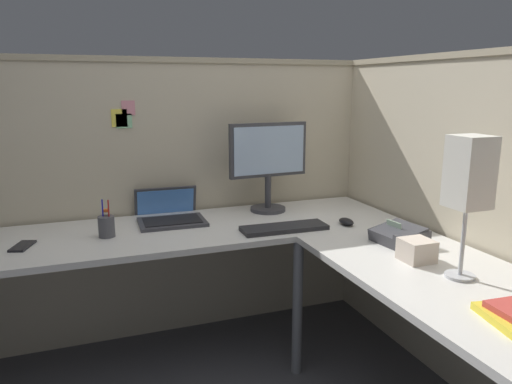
% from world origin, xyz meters
% --- Properties ---
extents(cubicle_wall_back, '(2.57, 0.12, 1.58)m').
position_xyz_m(cubicle_wall_back, '(-0.36, 0.87, 0.79)').
color(cubicle_wall_back, beige).
rests_on(cubicle_wall_back, ground).
extents(cubicle_wall_right, '(0.12, 2.37, 1.58)m').
position_xyz_m(cubicle_wall_right, '(0.87, -0.27, 0.79)').
color(cubicle_wall_right, beige).
rests_on(cubicle_wall_right, ground).
extents(desk, '(2.35, 2.15, 0.73)m').
position_xyz_m(desk, '(-0.15, -0.05, 0.63)').
color(desk, silver).
rests_on(desk, ground).
extents(monitor, '(0.46, 0.20, 0.50)m').
position_xyz_m(monitor, '(0.19, 0.64, 1.02)').
color(monitor, '#38383D').
rests_on(monitor, desk).
extents(laptop, '(0.35, 0.39, 0.22)m').
position_xyz_m(laptop, '(-0.37, 0.66, 0.75)').
color(laptop, '#38383D').
rests_on(laptop, desk).
extents(keyboard, '(0.43, 0.15, 0.02)m').
position_xyz_m(keyboard, '(0.13, 0.26, 0.74)').
color(keyboard, '#232326').
rests_on(keyboard, desk).
extents(computer_mouse, '(0.06, 0.10, 0.03)m').
position_xyz_m(computer_mouse, '(0.46, 0.23, 0.75)').
color(computer_mouse, black).
rests_on(computer_mouse, desk).
extents(pen_cup, '(0.08, 0.08, 0.18)m').
position_xyz_m(pen_cup, '(-0.70, 0.45, 0.78)').
color(pen_cup, '#4C4C51').
rests_on(pen_cup, desk).
extents(cell_phone, '(0.11, 0.16, 0.01)m').
position_xyz_m(cell_phone, '(-1.07, 0.42, 0.73)').
color(cell_phone, black).
rests_on(cell_phone, desk).
extents(office_phone, '(0.21, 0.23, 0.11)m').
position_xyz_m(office_phone, '(0.53, -0.12, 0.77)').
color(office_phone, '#38383D').
rests_on(office_phone, desk).
extents(desk_lamp_paper, '(0.13, 0.13, 0.53)m').
position_xyz_m(desk_lamp_paper, '(0.50, -0.52, 1.11)').
color(desk_lamp_paper, '#B7BABF').
rests_on(desk_lamp_paper, desk).
extents(tissue_box, '(0.12, 0.12, 0.09)m').
position_xyz_m(tissue_box, '(0.46, -0.32, 0.78)').
color(tissue_box, beige).
rests_on(tissue_box, desk).
extents(pinned_note_leftmost, '(0.07, 0.00, 0.08)m').
position_xyz_m(pinned_note_leftmost, '(-0.54, 0.82, 1.31)').
color(pinned_note_leftmost, pink).
extents(pinned_note_middle, '(0.08, 0.00, 0.09)m').
position_xyz_m(pinned_note_middle, '(-0.59, 0.82, 1.26)').
color(pinned_note_middle, '#EAD84C').
extents(pinned_note_rightmost, '(0.08, 0.00, 0.08)m').
position_xyz_m(pinned_note_rightmost, '(-0.56, 0.82, 1.25)').
color(pinned_note_rightmost, '#8CCC99').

